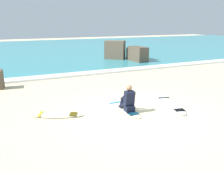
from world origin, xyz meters
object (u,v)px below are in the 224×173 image
Objects in this scene: surfboard_spare_far at (170,104)px; surfboard_spare_near at (56,115)px; surfboard_main at (123,108)px; surfer_seated at (128,100)px.

surfboard_spare_near is at bearing 170.40° from surfboard_spare_far.
surfboard_spare_near is at bearing 170.58° from surfboard_main.
surfer_seated reaches higher than surfboard_spare_near.
surfer_seated is 1.91m from surfboard_spare_far.
surfer_seated reaches higher than surfboard_main.
surfboard_spare_far is at bearing -0.07° from surfer_seated.
surfboard_spare_near is 0.78× the size of surfboard_spare_far.
surfer_seated is (0.03, -0.33, 0.40)m from surfboard_main.
surfboard_main is 1.15× the size of surfboard_spare_near.
surfboard_spare_far is at bearing -9.60° from surfboard_spare_near.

